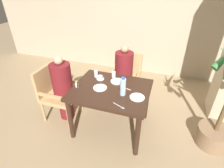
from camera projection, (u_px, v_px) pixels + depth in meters
ground_plane at (111, 126)px, 2.94m from camera, size 16.00×16.00×0.00m
wall_back at (142, 15)px, 3.98m from camera, size 8.00×0.06×2.80m
dining_table at (111, 94)px, 2.60m from camera, size 1.12×0.91×0.76m
chair_left_side at (56, 91)px, 2.93m from camera, size 0.54×0.54×0.93m
diner_in_left_chair at (63, 88)px, 2.85m from camera, size 0.32×0.32×1.15m
chair_far_side at (125, 76)px, 3.37m from camera, size 0.54×0.54×0.93m
diner_in_far_chair at (124, 75)px, 3.21m from camera, size 0.32×0.32×1.18m
potted_palm at (222, 114)px, 2.35m from camera, size 0.69×0.71×1.68m
plate_main_left at (137, 97)px, 2.35m from camera, size 0.20×0.20×0.01m
plate_main_right at (117, 81)px, 2.70m from camera, size 0.20×0.20×0.01m
plate_dessert_center at (100, 88)px, 2.55m from camera, size 0.20×0.20×0.01m
teacup_with_saucer at (100, 78)px, 2.76m from camera, size 0.12×0.12×0.06m
water_bottle at (123, 87)px, 2.34m from camera, size 0.08×0.08×0.27m
glass_tall_near at (96, 74)px, 2.81m from camera, size 0.06×0.06×0.10m
glass_tall_mid at (114, 75)px, 2.79m from camera, size 0.06×0.06×0.10m
salt_shaker at (76, 85)px, 2.56m from camera, size 0.03×0.03×0.07m
pepper_shaker at (79, 86)px, 2.55m from camera, size 0.03×0.03×0.06m
fork_beside_plate at (120, 106)px, 2.19m from camera, size 0.17×0.09×0.00m
knife_beside_plate at (126, 88)px, 2.54m from camera, size 0.19×0.06×0.00m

